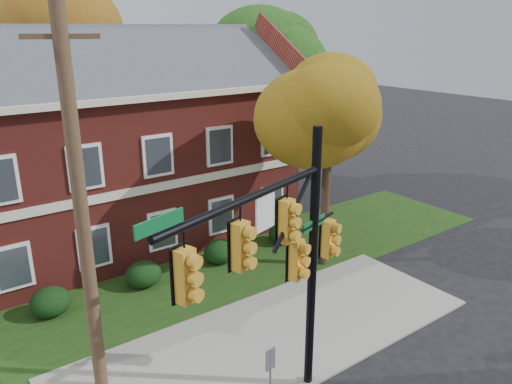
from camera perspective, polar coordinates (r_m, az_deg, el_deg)
ground at (r=16.40m, az=4.34°, el=-17.91°), size 120.00×120.00×0.00m
sidewalk at (r=17.00m, az=2.08°, el=-16.22°), size 14.00×5.00×0.08m
grass_strip at (r=20.59m, az=-6.67°, el=-9.76°), size 30.00×6.00×0.04m
apartment_building at (r=23.38m, az=-18.76°, el=5.82°), size 18.80×8.80×9.74m
hedge_left at (r=19.27m, az=-22.45°, el=-11.55°), size 1.40×1.26×1.05m
hedge_center at (r=20.16m, az=-12.73°, el=-9.15°), size 1.40×1.26×1.05m
hedge_right at (r=21.58m, az=-4.17°, el=-6.79°), size 1.40×1.26×1.05m
hedge_far_right at (r=23.44m, az=3.12°, el=-4.65°), size 1.40×1.26×1.05m
tree_near_right at (r=19.85m, az=9.17°, el=9.41°), size 4.50×4.25×8.58m
tree_right_rear at (r=29.07m, az=2.35°, el=15.31°), size 6.30×5.95×10.62m
tree_far_rear at (r=30.82m, az=-21.80°, el=15.60°), size 6.84×6.46×11.52m
traffic_signal at (r=11.81m, az=3.28°, el=-7.07°), size 6.44×2.15×7.46m
utility_pole at (r=12.52m, az=-19.17°, el=-3.62°), size 1.55×0.63×10.30m
sign_post at (r=13.30m, az=1.64°, el=-19.89°), size 0.31×0.08×2.15m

